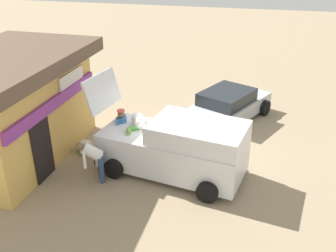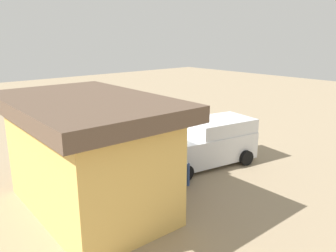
# 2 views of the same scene
# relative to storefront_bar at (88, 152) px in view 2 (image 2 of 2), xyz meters

# --- Properties ---
(ground_plane) EXTENTS (60.00, 60.00, 0.00)m
(ground_plane) POSITION_rel_storefront_bar_xyz_m (1.49, -5.06, -1.77)
(ground_plane) COLOR #9E896B
(storefront_bar) EXTENTS (6.11, 3.97, 3.38)m
(storefront_bar) POSITION_rel_storefront_bar_xyz_m (0.00, 0.00, 0.00)
(storefront_bar) COLOR #E0B259
(storefront_bar) RESTS_ON ground_plane
(delivery_van) EXTENTS (2.78, 4.88, 2.81)m
(delivery_van) POSITION_rel_storefront_bar_xyz_m (0.18, -5.27, -0.88)
(delivery_van) COLOR silver
(delivery_van) RESTS_ON ground_plane
(parked_sedan) EXTENTS (4.60, 3.43, 1.23)m
(parked_sedan) POSITION_rel_storefront_bar_xyz_m (4.33, -6.33, -1.19)
(parked_sedan) COLOR #B2B7BC
(parked_sedan) RESTS_ON ground_plane
(vendor_standing) EXTENTS (0.57, 0.38, 1.64)m
(vendor_standing) POSITION_rel_storefront_bar_xyz_m (0.79, -3.33, -0.83)
(vendor_standing) COLOR navy
(vendor_standing) RESTS_ON ground_plane
(customer_bending) EXTENTS (0.69, 0.76, 1.32)m
(customer_bending) POSITION_rel_storefront_bar_xyz_m (-0.79, -3.00, -0.95)
(customer_bending) COLOR navy
(customer_bending) RESTS_ON ground_plane
(unloaded_banana_pile) EXTENTS (0.69, 0.78, 0.39)m
(unloaded_banana_pile) POSITION_rel_storefront_bar_xyz_m (0.75, -1.99, -1.59)
(unloaded_banana_pile) COLOR silver
(unloaded_banana_pile) RESTS_ON ground_plane
(paint_bucket) EXTENTS (0.29, 0.29, 0.34)m
(paint_bucket) POSITION_rel_storefront_bar_xyz_m (2.52, -2.76, -1.60)
(paint_bucket) COLOR #BF3F33
(paint_bucket) RESTS_ON ground_plane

